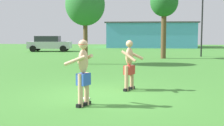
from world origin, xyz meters
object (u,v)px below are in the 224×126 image
object	(u,v)px
player_with_cap	(83,70)
tree_behind_players	(85,5)
tree_right_field	(164,3)
player_in_red	(129,64)
lamp_post	(202,13)
frisbee	(85,98)
car_silver_mid_lot	(49,43)

from	to	relation	value
player_with_cap	tree_behind_players	world-z (taller)	tree_behind_players
tree_right_field	player_with_cap	bearing A→B (deg)	-101.65
tree_right_field	tree_behind_players	size ratio (longest dim) A/B	1.09
player_in_red	tree_behind_players	bearing A→B (deg)	110.77
player_in_red	lamp_post	size ratio (longest dim) A/B	0.29
tree_right_field	player_in_red	bearing A→B (deg)	-98.87
player_in_red	frisbee	size ratio (longest dim) A/B	5.85
player_with_cap	lamp_post	size ratio (longest dim) A/B	0.31
lamp_post	tree_right_field	size ratio (longest dim) A/B	1.08
frisbee	car_silver_mid_lot	xyz separation A→B (m)	(-7.88, 21.23, 0.81)
car_silver_mid_lot	tree_right_field	distance (m)	13.61
lamp_post	tree_behind_players	world-z (taller)	lamp_post
player_in_red	lamp_post	distance (m)	15.63
lamp_post	tree_right_field	xyz separation A→B (m)	(-3.13, -2.04, 0.55)
frisbee	car_silver_mid_lot	size ratio (longest dim) A/B	0.06
frisbee	tree_right_field	distance (m)	14.86
lamp_post	player_in_red	bearing A→B (deg)	-109.26
lamp_post	tree_right_field	distance (m)	3.78
car_silver_mid_lot	tree_behind_players	world-z (taller)	tree_behind_players
player_with_cap	player_in_red	distance (m)	2.51
player_with_cap	player_in_red	xyz separation A→B (m)	(1.09, 2.26, -0.08)
player_in_red	tree_right_field	bearing A→B (deg)	81.13
player_with_cap	player_in_red	bearing A→B (deg)	64.20
lamp_post	tree_behind_players	bearing A→B (deg)	-140.88
player_with_cap	lamp_post	distance (m)	18.09
player_with_cap	tree_behind_players	distance (m)	10.72
lamp_post	player_with_cap	bearing A→B (deg)	-110.18
player_with_cap	car_silver_mid_lot	xyz separation A→B (m)	(-7.99, 22.05, -0.13)
tree_behind_players	player_with_cap	bearing A→B (deg)	-79.32
car_silver_mid_lot	tree_right_field	bearing A→B (deg)	-33.39
player_with_cap	tree_behind_players	xyz separation A→B (m)	(-1.93, 10.22, 2.58)
player_in_red	car_silver_mid_lot	distance (m)	21.78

